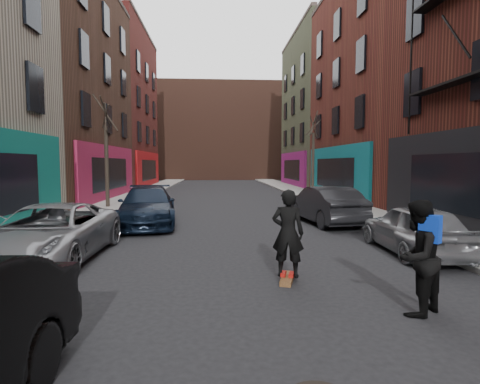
{
  "coord_description": "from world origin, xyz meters",
  "views": [
    {
      "loc": [
        -0.58,
        -1.77,
        2.37
      ],
      "look_at": [
        0.07,
        8.21,
        1.6
      ],
      "focal_mm": 28.0,
      "sensor_mm": 36.0,
      "label": 1
    }
  ],
  "objects": [
    {
      "name": "building_far",
      "position": [
        0.0,
        56.0,
        7.0
      ],
      "size": [
        40.0,
        10.0,
        14.0
      ],
      "primitive_type": "cube",
      "color": "#47281E",
      "rests_on": "ground"
    },
    {
      "name": "parked_left_end",
      "position": [
        -3.2,
        12.7,
        0.73
      ],
      "size": [
        2.65,
        5.26,
        1.46
      ],
      "primitive_type": "imported",
      "rotation": [
        0.0,
        0.0,
        0.12
      ],
      "color": "black",
      "rests_on": "ground"
    },
    {
      "name": "sidewalk_right",
      "position": [
        6.25,
        30.0,
        0.07
      ],
      "size": [
        2.5,
        84.0,
        0.13
      ],
      "primitive_type": "cube",
      "color": "gray",
      "rests_on": "ground"
    },
    {
      "name": "sidewalk_left",
      "position": [
        -6.25,
        30.0,
        0.07
      ],
      "size": [
        2.5,
        84.0,
        0.13
      ],
      "primitive_type": "cube",
      "color": "gray",
      "rests_on": "ground"
    },
    {
      "name": "pedestrian",
      "position": [
        2.55,
        3.77,
        0.91
      ],
      "size": [
        1.11,
        1.07,
        1.81
      ],
      "rotation": [
        0.0,
        0.0,
        3.76
      ],
      "color": "black",
      "rests_on": "ground"
    },
    {
      "name": "tree_left_far",
      "position": [
        -6.2,
        18.0,
        3.38
      ],
      "size": [
        2.0,
        2.0,
        6.5
      ],
      "primitive_type": null,
      "color": "black",
      "rests_on": "sidewalk_left"
    },
    {
      "name": "parked_right_end",
      "position": [
        3.71,
        12.64,
        0.74
      ],
      "size": [
        2.15,
        4.64,
        1.47
      ],
      "primitive_type": "imported",
      "rotation": [
        0.0,
        0.0,
        3.28
      ],
      "color": "black",
      "rests_on": "ground"
    },
    {
      "name": "skateboarder",
      "position": [
        0.85,
        5.53,
        0.98
      ],
      "size": [
        0.74,
        0.59,
        1.76
      ],
      "primitive_type": "imported",
      "rotation": [
        0.0,
        0.0,
        2.84
      ],
      "color": "black",
      "rests_on": "skateboard"
    },
    {
      "name": "tree_right_far",
      "position": [
        6.2,
        24.0,
        3.53
      ],
      "size": [
        2.0,
        2.0,
        6.8
      ],
      "primitive_type": null,
      "color": "black",
      "rests_on": "sidewalk_right"
    },
    {
      "name": "skateboard",
      "position": [
        0.85,
        5.53,
        0.05
      ],
      "size": [
        0.45,
        0.83,
        0.1
      ],
      "primitive_type": "cube",
      "rotation": [
        0.0,
        0.0,
        -0.3
      ],
      "color": "brown",
      "rests_on": "ground"
    },
    {
      "name": "parked_right_far",
      "position": [
        4.6,
        7.6,
        0.67
      ],
      "size": [
        1.74,
        3.97,
        1.33
      ],
      "primitive_type": "imported",
      "rotation": [
        0.0,
        0.0,
        3.1
      ],
      "color": "gray",
      "rests_on": "ground"
    },
    {
      "name": "parked_left_far",
      "position": [
        -4.6,
        7.47,
        0.69
      ],
      "size": [
        2.32,
        4.96,
        1.37
      ],
      "primitive_type": "imported",
      "rotation": [
        0.0,
        0.0,
        -0.01
      ],
      "color": "gray",
      "rests_on": "ground"
    }
  ]
}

